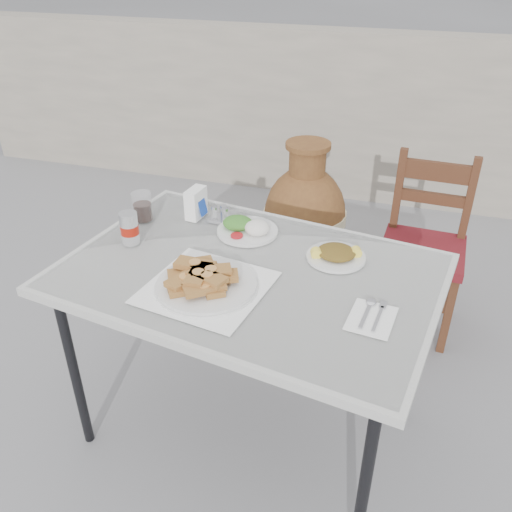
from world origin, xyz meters
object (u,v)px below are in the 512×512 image
(condiment_caddy, at_px, (222,216))
(terracotta_urn, at_px, (305,217))
(cafe_table, at_px, (249,282))
(soda_can, at_px, (129,228))
(pide_plate, at_px, (206,279))
(chair, at_px, (424,245))
(salad_rice_plate, at_px, (247,227))
(napkin_holder, at_px, (196,203))
(cola_glass, at_px, (143,208))
(salad_chopped_plate, at_px, (336,254))

(condiment_caddy, bearing_deg, terracotta_urn, 79.91)
(cafe_table, bearing_deg, soda_can, 174.22)
(pide_plate, distance_m, terracotta_urn, 1.43)
(chair, relative_size, terracotta_urn, 1.08)
(chair, bearing_deg, salad_rice_plate, -131.67)
(napkin_holder, relative_size, terracotta_urn, 0.15)
(cafe_table, bearing_deg, cola_glass, 155.84)
(salad_chopped_plate, xyz_separation_m, chair, (0.33, 0.78, -0.34))
(soda_can, xyz_separation_m, napkin_holder, (0.15, 0.27, -0.00))
(condiment_caddy, xyz_separation_m, chair, (0.82, 0.63, -0.35))
(pide_plate, distance_m, napkin_holder, 0.52)
(cafe_table, height_order, soda_can, soda_can)
(cafe_table, xyz_separation_m, salad_chopped_plate, (0.28, 0.16, 0.07))
(pide_plate, relative_size, salad_chopped_plate, 2.03)
(salad_chopped_plate, distance_m, napkin_holder, 0.62)
(pide_plate, distance_m, condiment_caddy, 0.48)
(cola_glass, bearing_deg, cafe_table, -24.16)
(salad_chopped_plate, bearing_deg, pide_plate, -140.67)
(cafe_table, relative_size, terracotta_urn, 1.71)
(soda_can, bearing_deg, napkin_holder, 60.07)
(cafe_table, height_order, salad_rice_plate, salad_rice_plate)
(cafe_table, distance_m, chair, 1.15)
(soda_can, relative_size, chair, 0.14)
(soda_can, distance_m, napkin_holder, 0.31)
(pide_plate, relative_size, salad_rice_plate, 1.82)
(chair, bearing_deg, soda_can, -137.18)
(salad_rice_plate, relative_size, condiment_caddy, 2.31)
(napkin_holder, xyz_separation_m, condiment_caddy, (0.11, -0.00, -0.04))
(cola_glass, bearing_deg, napkin_holder, 22.95)
(pide_plate, distance_m, salad_rice_plate, 0.40)
(pide_plate, distance_m, cola_glass, 0.57)
(soda_can, bearing_deg, cafe_table, -5.78)
(salad_chopped_plate, relative_size, terracotta_urn, 0.26)
(pide_plate, distance_m, salad_chopped_plate, 0.49)
(salad_rice_plate, xyz_separation_m, salad_chopped_plate, (0.36, -0.09, -0.00))
(cola_glass, xyz_separation_m, condiment_caddy, (0.31, 0.08, -0.03))
(cafe_table, relative_size, soda_can, 11.44)
(pide_plate, height_order, salad_chopped_plate, pide_plate)
(soda_can, xyz_separation_m, cola_glass, (-0.04, 0.19, -0.01))
(cafe_table, relative_size, cola_glass, 12.23)
(salad_chopped_plate, height_order, condiment_caddy, condiment_caddy)
(cafe_table, height_order, salad_chopped_plate, salad_chopped_plate)
(napkin_holder, xyz_separation_m, terracotta_urn, (0.27, 0.89, -0.46))
(salad_chopped_plate, bearing_deg, chair, 67.34)
(napkin_holder, height_order, condiment_caddy, napkin_holder)
(pide_plate, xyz_separation_m, condiment_caddy, (-0.11, 0.46, -0.01))
(salad_rice_plate, xyz_separation_m, soda_can, (-0.39, -0.20, 0.04))
(pide_plate, height_order, terracotta_urn, pide_plate)
(condiment_caddy, relative_size, terracotta_urn, 0.12)
(terracotta_urn, bearing_deg, pide_plate, -91.90)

